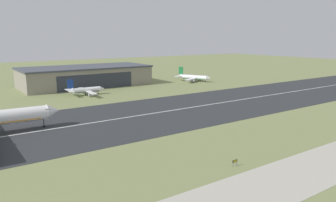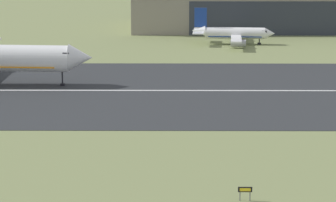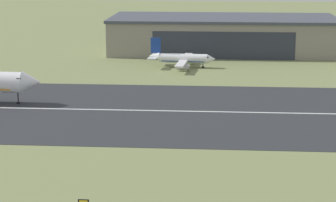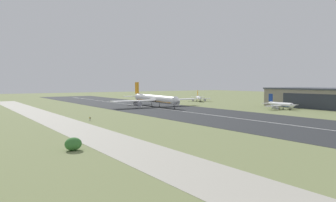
{
  "view_description": "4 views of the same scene",
  "coord_description": "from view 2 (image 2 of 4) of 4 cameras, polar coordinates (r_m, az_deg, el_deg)",
  "views": [
    {
      "loc": [
        -73.57,
        -8.48,
        28.91
      ],
      "look_at": [
        -12.76,
        78.43,
        8.17
      ],
      "focal_mm": 35.0,
      "sensor_mm": 36.0,
      "label": 1
    },
    {
      "loc": [
        -28.11,
        -36.9,
        27.75
      ],
      "look_at": [
        -28.76,
        63.94,
        5.25
      ],
      "focal_mm": 85.0,
      "sensor_mm": 36.0,
      "label": 2
    },
    {
      "loc": [
        -3.55,
        -38.65,
        33.06
      ],
      "look_at": [
        -11.48,
        64.24,
        9.38
      ],
      "focal_mm": 70.0,
      "sensor_mm": 36.0,
      "label": 3
    },
    {
      "loc": [
        103.59,
        -4.7,
        15.38
      ],
      "look_at": [
        -23.7,
        79.47,
        6.47
      ],
      "focal_mm": 35.0,
      "sensor_mm": 36.0,
      "label": 4
    }
  ],
  "objects": [
    {
      "name": "airplane_parked_centre",
      "position": [
        188.2,
        4.72,
        4.85
      ],
      "size": [
        19.68,
        24.44,
        8.55
      ],
      "color": "white",
      "rests_on": "ground_plane"
    },
    {
      "name": "runway_sign",
      "position": [
        82.16,
        5.55,
        -6.41
      ],
      "size": [
        1.47,
        0.13,
        1.48
      ],
      "color": "#4C4C51",
      "rests_on": "ground_plane"
    },
    {
      "name": "hangar_building",
      "position": [
        219.99,
        7.26,
        6.78
      ],
      "size": [
        74.86,
        33.47,
        11.75
      ],
      "color": "gray",
      "rests_on": "ground_plane"
    }
  ]
}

